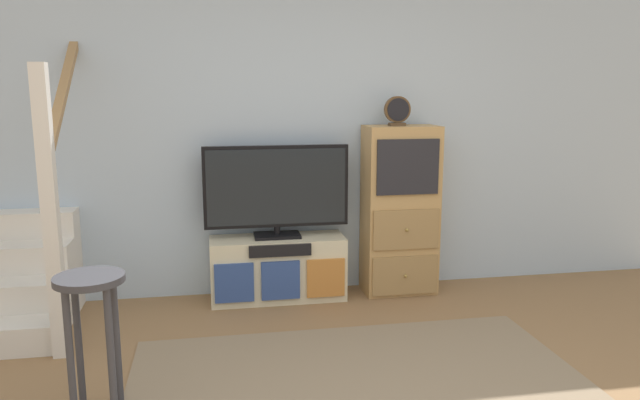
{
  "coord_description": "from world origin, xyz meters",
  "views": [
    {
      "loc": [
        -0.78,
        -2.35,
        1.66
      ],
      "look_at": [
        -0.03,
        1.83,
        0.86
      ],
      "focal_mm": 33.7,
      "sensor_mm": 36.0,
      "label": 1
    }
  ],
  "objects_px": {
    "desk_clock": "(397,111)",
    "bar_stool_near": "(92,314)",
    "media_console": "(278,268)",
    "television": "(277,189)",
    "side_cabinet": "(400,211)"
  },
  "relations": [
    {
      "from": "desk_clock",
      "to": "bar_stool_near",
      "type": "relative_size",
      "value": 0.3
    },
    {
      "from": "desk_clock",
      "to": "bar_stool_near",
      "type": "distance_m",
      "value": 2.74
    },
    {
      "from": "bar_stool_near",
      "to": "desk_clock",
      "type": "bearing_deg",
      "value": 37.81
    },
    {
      "from": "media_console",
      "to": "television",
      "type": "relative_size",
      "value": 0.93
    },
    {
      "from": "media_console",
      "to": "television",
      "type": "distance_m",
      "value": 0.63
    },
    {
      "from": "media_console",
      "to": "desk_clock",
      "type": "distance_m",
      "value": 1.55
    },
    {
      "from": "bar_stool_near",
      "to": "media_console",
      "type": "bearing_deg",
      "value": 55.52
    },
    {
      "from": "media_console",
      "to": "bar_stool_near",
      "type": "height_order",
      "value": "bar_stool_near"
    },
    {
      "from": "media_console",
      "to": "desk_clock",
      "type": "bearing_deg",
      "value": -0.29
    },
    {
      "from": "television",
      "to": "side_cabinet",
      "type": "height_order",
      "value": "side_cabinet"
    },
    {
      "from": "side_cabinet",
      "to": "bar_stool_near",
      "type": "xyz_separation_m",
      "value": [
        -2.09,
        -1.6,
        -0.12
      ]
    },
    {
      "from": "side_cabinet",
      "to": "desk_clock",
      "type": "xyz_separation_m",
      "value": [
        -0.05,
        -0.01,
        0.8
      ]
    },
    {
      "from": "television",
      "to": "side_cabinet",
      "type": "xyz_separation_m",
      "value": [
        1.0,
        -0.01,
        -0.2
      ]
    },
    {
      "from": "television",
      "to": "bar_stool_near",
      "type": "relative_size",
      "value": 1.49
    },
    {
      "from": "television",
      "to": "desk_clock",
      "type": "relative_size",
      "value": 4.89
    }
  ]
}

